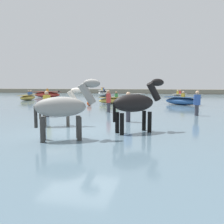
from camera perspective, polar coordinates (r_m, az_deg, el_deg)
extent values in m
plane|color=#666051|center=(8.58, -7.74, -6.49)|extent=(120.00, 120.00, 0.00)
cube|color=slate|center=(18.15, 3.34, 0.99)|extent=(90.00, 90.00, 0.31)
ellipsoid|color=black|center=(7.93, 5.29, 2.18)|extent=(1.52, 1.31, 0.60)
cylinder|color=black|center=(8.46, 7.77, -3.14)|extent=(0.14, 0.14, 1.02)
cylinder|color=black|center=(8.15, 9.10, -3.52)|extent=(0.14, 0.14, 1.02)
cylinder|color=black|center=(7.96, 1.26, -3.69)|extent=(0.14, 0.14, 1.02)
cylinder|color=black|center=(7.64, 2.41, -4.13)|extent=(0.14, 0.14, 1.02)
cylinder|color=black|center=(8.33, 10.10, 4.93)|extent=(0.59, 0.52, 0.69)
ellipsoid|color=black|center=(8.41, 11.01, 7.08)|extent=(0.54, 0.48, 0.26)
cylinder|color=black|center=(7.64, 0.56, -0.06)|extent=(0.10, 0.10, 0.65)
ellipsoid|color=gray|center=(6.98, -12.39, 1.23)|extent=(1.55, 1.10, 0.59)
cylinder|color=#31312F|center=(7.30, -8.19, -4.78)|extent=(0.14, 0.14, 1.00)
cylinder|color=#31312F|center=(6.96, -7.92, -5.35)|extent=(0.14, 0.14, 1.00)
cylinder|color=#31312F|center=(7.29, -16.35, -5.01)|extent=(0.14, 0.14, 1.00)
cylinder|color=#31312F|center=(6.94, -16.50, -5.59)|extent=(0.14, 0.14, 1.00)
cylinder|color=gray|center=(7.01, -6.10, 4.41)|extent=(0.59, 0.45, 0.68)
ellipsoid|color=gray|center=(7.03, -4.93, 6.96)|extent=(0.55, 0.41, 0.25)
cylinder|color=#31312F|center=(7.04, -18.06, -1.13)|extent=(0.10, 0.10, 0.63)
ellipsoid|color=beige|center=(9.42, -13.47, 1.48)|extent=(1.34, 0.95, 0.51)
cylinder|color=#45423C|center=(9.66, -10.70, -2.44)|extent=(0.12, 0.12, 0.87)
cylinder|color=#45423C|center=(9.36, -10.63, -2.73)|extent=(0.12, 0.12, 0.87)
cylinder|color=#45423C|center=(9.67, -16.00, -2.58)|extent=(0.12, 0.12, 0.87)
cylinder|color=#45423C|center=(9.37, -16.10, -2.87)|extent=(0.12, 0.12, 0.87)
cylinder|color=beige|center=(9.41, -9.43, 3.53)|extent=(0.51, 0.38, 0.59)
ellipsoid|color=beige|center=(9.41, -8.68, 5.18)|extent=(0.47, 0.35, 0.22)
cylinder|color=#45423C|center=(9.47, -17.10, -0.04)|extent=(0.08, 0.08, 0.55)
ellipsoid|color=gold|center=(26.47, -19.78, 3.28)|extent=(1.20, 2.88, 0.51)
cube|color=olive|center=(26.45, -19.80, 3.88)|extent=(1.15, 2.76, 0.04)
cube|color=#3356A8|center=(27.15, -19.10, 4.33)|extent=(0.20, 0.28, 0.30)
sphere|color=tan|center=(27.15, -19.12, 4.84)|extent=(0.18, 0.18, 0.18)
cube|color=#3356A8|center=(26.38, -19.55, 4.26)|extent=(0.20, 0.28, 0.30)
sphere|color=#A37556|center=(26.38, -19.57, 4.78)|extent=(0.18, 0.18, 0.18)
ellipsoid|color=gold|center=(20.29, 1.15, 2.79)|extent=(3.24, 2.31, 0.53)
cube|color=olive|center=(20.28, 1.15, 3.59)|extent=(3.11, 2.21, 0.04)
cube|color=#232328|center=(19.97, -1.23, 4.03)|extent=(0.31, 0.28, 0.30)
sphere|color=beige|center=(19.96, -1.23, 4.72)|extent=(0.18, 0.18, 0.18)
cube|color=#388E51|center=(20.40, 1.04, 4.08)|extent=(0.31, 0.28, 0.30)
sphere|color=#A37556|center=(20.39, 1.05, 4.76)|extent=(0.18, 0.18, 0.18)
ellipsoid|color=#BC382D|center=(31.56, -15.54, 4.07)|extent=(3.95, 1.80, 0.69)
cube|color=maroon|center=(31.55, -15.57, 4.74)|extent=(3.80, 1.73, 0.04)
cube|color=black|center=(30.49, -12.80, 4.89)|extent=(0.14, 0.18, 0.18)
cube|color=gold|center=(31.62, -15.46, 5.06)|extent=(0.28, 0.22, 0.30)
sphere|color=tan|center=(31.62, -15.48, 5.49)|extent=(0.18, 0.18, 0.18)
ellipsoid|color=silver|center=(28.93, 5.77, 3.89)|extent=(2.22, 2.59, 0.51)
cube|color=gray|center=(28.92, 5.77, 4.43)|extent=(2.13, 2.48, 0.04)
cube|color=black|center=(28.04, 4.09, 4.52)|extent=(0.20, 0.19, 0.18)
ellipsoid|color=silver|center=(33.99, -2.10, 4.56)|extent=(2.70, 4.23, 0.80)
cube|color=gray|center=(33.98, -2.10, 5.27)|extent=(2.59, 4.07, 0.04)
cube|color=black|center=(32.07, -1.82, 5.31)|extent=(0.19, 0.17, 0.18)
cube|color=white|center=(35.07, -2.52, 5.58)|extent=(0.26, 0.31, 0.30)
sphere|color=tan|center=(35.07, -2.52, 5.98)|extent=(0.18, 0.18, 0.18)
cube|color=gold|center=(33.96, -2.42, 5.55)|extent=(0.26, 0.31, 0.30)
sphere|color=#A37556|center=(33.95, -2.42, 5.96)|extent=(0.18, 0.18, 0.18)
cube|color=#3356A8|center=(32.86, -2.05, 5.52)|extent=(0.26, 0.31, 0.30)
sphere|color=#A37556|center=(32.85, -2.05, 5.94)|extent=(0.18, 0.18, 0.18)
ellipsoid|color=silver|center=(27.37, 16.04, 3.58)|extent=(2.01, 3.28, 0.58)
cube|color=gray|center=(27.36, 16.06, 4.23)|extent=(1.93, 3.15, 0.04)
cube|color=black|center=(28.79, 16.88, 4.45)|extent=(0.19, 0.17, 0.18)
cube|color=gold|center=(26.50, 15.67, 4.54)|extent=(0.26, 0.30, 0.30)
sphere|color=beige|center=(26.49, 15.69, 5.06)|extent=(0.18, 0.18, 0.18)
cube|color=red|center=(27.33, 16.23, 4.58)|extent=(0.26, 0.30, 0.30)
sphere|color=#A37556|center=(27.32, 16.25, 5.08)|extent=(0.18, 0.18, 0.18)
ellipsoid|color=#28518E|center=(19.96, 16.66, 2.54)|extent=(3.08, 2.55, 0.59)
cube|color=navy|center=(19.94, 16.69, 3.43)|extent=(2.96, 2.44, 0.04)
cube|color=gold|center=(20.06, 16.91, 3.93)|extent=(0.32, 0.29, 0.30)
sphere|color=beige|center=(20.05, 16.93, 4.62)|extent=(0.18, 0.18, 0.18)
cylinder|color=#383842|center=(12.43, -15.48, -0.53)|extent=(0.20, 0.20, 0.88)
cube|color=gold|center=(12.36, -15.58, 2.74)|extent=(0.34, 0.24, 0.54)
sphere|color=tan|center=(12.34, -15.64, 4.50)|extent=(0.20, 0.20, 0.20)
cylinder|color=#383842|center=(13.19, 19.86, -0.28)|extent=(0.20, 0.20, 0.88)
cube|color=#3356A8|center=(13.13, 19.98, 2.79)|extent=(0.33, 0.21, 0.54)
sphere|color=tan|center=(13.11, 20.05, 4.45)|extent=(0.20, 0.20, 0.20)
cylinder|color=#383842|center=(13.93, -0.83, 0.46)|extent=(0.20, 0.20, 0.88)
cube|color=red|center=(13.88, -0.83, 3.38)|extent=(0.21, 0.32, 0.54)
sphere|color=#A37556|center=(13.86, -0.84, 4.95)|extent=(0.20, 0.20, 0.20)
cylinder|color=#383842|center=(10.36, 3.94, -1.69)|extent=(0.20, 0.20, 0.88)
cube|color=#3356A8|center=(10.28, 3.97, 2.22)|extent=(0.38, 0.34, 0.54)
sphere|color=tan|center=(10.26, 3.98, 4.34)|extent=(0.20, 0.20, 0.20)
sphere|color=#E54C1E|center=(18.27, -5.55, 2.09)|extent=(0.37, 0.37, 0.37)
cylinder|color=black|center=(18.24, -5.56, 3.43)|extent=(0.04, 0.04, 0.48)
cube|color=gray|center=(44.42, 8.97, 4.77)|extent=(80.00, 2.40, 1.11)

